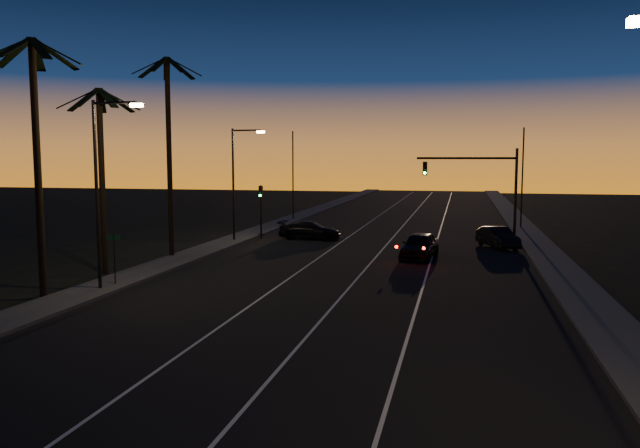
% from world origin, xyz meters
% --- Properties ---
extents(road, '(20.00, 170.00, 0.01)m').
position_xyz_m(road, '(0.00, 30.00, 0.01)').
color(road, black).
rests_on(road, ground).
extents(sidewalk_left, '(2.40, 170.00, 0.16)m').
position_xyz_m(sidewalk_left, '(-11.20, 30.00, 0.08)').
color(sidewalk_left, '#3D3D3A').
rests_on(sidewalk_left, ground).
extents(sidewalk_right, '(2.40, 170.00, 0.16)m').
position_xyz_m(sidewalk_right, '(11.20, 30.00, 0.08)').
color(sidewalk_right, '#3D3D3A').
rests_on(sidewalk_right, ground).
extents(lane_stripe_left, '(0.12, 160.00, 0.01)m').
position_xyz_m(lane_stripe_left, '(-3.00, 30.00, 0.02)').
color(lane_stripe_left, silver).
rests_on(lane_stripe_left, road).
extents(lane_stripe_mid, '(0.12, 160.00, 0.01)m').
position_xyz_m(lane_stripe_mid, '(0.50, 30.00, 0.02)').
color(lane_stripe_mid, silver).
rests_on(lane_stripe_mid, road).
extents(lane_stripe_right, '(0.12, 160.00, 0.01)m').
position_xyz_m(lane_stripe_right, '(4.00, 30.00, 0.02)').
color(lane_stripe_right, silver).
rests_on(lane_stripe_right, road).
extents(palm_near, '(4.25, 4.16, 11.53)m').
position_xyz_m(palm_near, '(-12.60, 18.00, 7.07)').
color(palm_near, black).
rests_on(palm_near, ground).
extents(palm_mid, '(4.25, 4.16, 10.03)m').
position_xyz_m(palm_mid, '(-13.20, 24.00, 6.25)').
color(palm_mid, black).
rests_on(palm_mid, ground).
extents(palm_far, '(4.25, 4.16, 12.53)m').
position_xyz_m(palm_far, '(-12.20, 30.00, 7.61)').
color(palm_far, black).
rests_on(palm_far, ground).
extents(streetlight_left_near, '(2.55, 0.26, 9.00)m').
position_xyz_m(streetlight_left_near, '(-10.70, 20.00, 5.32)').
color(streetlight_left_near, black).
rests_on(streetlight_left_near, ground).
extents(streetlight_left_far, '(2.55, 0.26, 8.50)m').
position_xyz_m(streetlight_left_far, '(-10.69, 38.00, 5.06)').
color(streetlight_left_far, black).
rests_on(streetlight_left_far, ground).
extents(street_sign, '(0.70, 0.06, 2.60)m').
position_xyz_m(street_sign, '(-10.80, 21.00, 1.66)').
color(street_sign, black).
rests_on(street_sign, ground).
extents(signal_mast, '(7.10, 0.41, 7.00)m').
position_xyz_m(signal_mast, '(7.14, 39.99, 4.78)').
color(signal_mast, black).
rests_on(signal_mast, ground).
extents(signal_post, '(0.28, 0.37, 4.20)m').
position_xyz_m(signal_post, '(-9.50, 39.98, 2.89)').
color(signal_post, black).
rests_on(signal_post, ground).
extents(far_pole_left, '(0.14, 0.14, 9.00)m').
position_xyz_m(far_pole_left, '(-11.00, 55.00, 4.50)').
color(far_pole_left, black).
rests_on(far_pole_left, ground).
extents(far_pole_right, '(0.14, 0.14, 9.00)m').
position_xyz_m(far_pole_right, '(11.00, 52.00, 4.50)').
color(far_pole_right, black).
rests_on(far_pole_right, ground).
extents(lead_car, '(2.53, 5.51, 1.63)m').
position_xyz_m(lead_car, '(3.23, 33.12, 0.83)').
color(lead_car, black).
rests_on(lead_car, road).
extents(right_car, '(3.06, 4.67, 1.45)m').
position_xyz_m(right_car, '(8.31, 39.07, 0.74)').
color(right_car, black).
rests_on(right_car, road).
extents(cross_car, '(4.94, 2.20, 1.41)m').
position_xyz_m(cross_car, '(-5.72, 40.56, 0.72)').
color(cross_car, black).
rests_on(cross_car, road).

